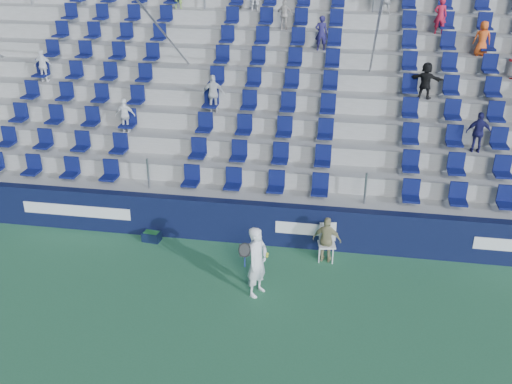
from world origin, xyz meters
The scene contains 7 objects.
ground centered at (0.00, 0.00, 0.00)m, with size 70.00×70.00×0.00m, color #307148.
sponsor_wall centered at (0.00, 3.15, 0.60)m, with size 24.00×0.32×1.20m.
grandstand centered at (0.01, 8.24, 2.13)m, with size 24.00×8.17×6.63m.
tennis_player centered at (0.57, 0.77, 0.88)m, with size 0.72×0.76×1.76m.
line_judge_chair centered at (2.10, 2.65, 0.56)m, with size 0.50×0.52×0.99m.
line_judge centered at (2.10, 2.50, 0.63)m, with size 0.74×0.31×1.26m, color tan.
ball_bin centered at (-2.73, 2.75, 0.15)m, with size 0.52×0.37×0.27m.
Camera 1 is at (2.40, -10.35, 7.97)m, focal length 40.00 mm.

